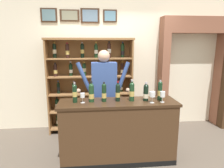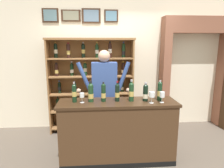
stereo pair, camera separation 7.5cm
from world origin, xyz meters
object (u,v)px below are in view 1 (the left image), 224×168
at_px(tasting_bottle_prosecco, 75,93).
at_px(wine_glass_spare, 163,95).
at_px(tasting_bottle_rosso, 160,91).
at_px(tasting_bottle_brunello, 132,91).
at_px(wine_glass_left, 83,96).
at_px(shopkeeper, 104,87).
at_px(wine_glass_center, 152,95).
at_px(tasting_bottle_bianco, 104,92).
at_px(tasting_bottle_super_tuscan, 118,92).
at_px(tasting_counter, 118,131).
at_px(tasting_bottle_vin_santo, 91,93).
at_px(tasting_bottle_chianti, 146,92).
at_px(wine_shelf, 91,83).

height_order(tasting_bottle_prosecco, wine_glass_spare, tasting_bottle_prosecco).
bearing_deg(tasting_bottle_rosso, tasting_bottle_brunello, -179.09).
bearing_deg(wine_glass_left, shopkeeper, 59.53).
height_order(tasting_bottle_rosso, wine_glass_center, tasting_bottle_rosso).
relative_size(tasting_bottle_bianco, wine_glass_center, 1.76).
xyz_separation_m(tasting_bottle_super_tuscan, wine_glass_center, (0.49, -0.14, -0.02)).
height_order(tasting_counter, tasting_bottle_vin_santo, tasting_bottle_vin_santo).
distance_m(tasting_bottle_prosecco, tasting_bottle_brunello, 0.85).
relative_size(tasting_bottle_bianco, wine_glass_left, 2.02).
relative_size(tasting_bottle_super_tuscan, wine_glass_left, 2.10).
bearing_deg(tasting_counter, tasting_bottle_chianti, -0.37).
xyz_separation_m(tasting_bottle_super_tuscan, wine_glass_left, (-0.53, -0.04, -0.03)).
xyz_separation_m(tasting_counter, tasting_bottle_vin_santo, (-0.40, 0.03, 0.63)).
bearing_deg(wine_glass_left, tasting_bottle_rosso, 1.34).
distance_m(wine_glass_center, wine_glass_spare, 0.16).
height_order(shopkeeper, tasting_bottle_chianti, shopkeeper).
relative_size(wine_shelf, tasting_bottle_bianco, 6.45).
distance_m(tasting_bottle_super_tuscan, tasting_bottle_rosso, 0.65).
relative_size(tasting_bottle_super_tuscan, tasting_bottle_brunello, 0.94).
distance_m(wine_shelf, tasting_bottle_bianco, 1.19).
xyz_separation_m(tasting_counter, tasting_bottle_chianti, (0.42, -0.00, 0.62)).
xyz_separation_m(tasting_counter, tasting_bottle_bianco, (-0.21, 0.03, 0.62)).
relative_size(tasting_bottle_rosso, wine_glass_left, 2.12).
bearing_deg(tasting_bottle_chianti, shopkeeper, 135.31).
bearing_deg(tasting_bottle_bianco, wine_glass_center, -11.49).
bearing_deg(wine_glass_center, tasting_counter, 166.75).
bearing_deg(shopkeeper, tasting_bottle_vin_santo, -111.76).
xyz_separation_m(wine_shelf, wine_glass_spare, (1.07, -1.30, 0.07)).
bearing_deg(wine_glass_left, wine_glass_spare, -4.44).
bearing_deg(tasting_bottle_chianti, wine_glass_spare, -24.16).
bearing_deg(tasting_bottle_prosecco, tasting_counter, -2.23).
bearing_deg(tasting_bottle_chianti, wine_glass_center, -59.72).
xyz_separation_m(wine_glass_spare, wine_glass_left, (-1.18, 0.09, -0.01)).
distance_m(tasting_bottle_bianco, wine_glass_spare, 0.87).
distance_m(shopkeeper, tasting_bottle_vin_santo, 0.61).
relative_size(tasting_bottle_super_tuscan, tasting_bottle_rosso, 0.99).
bearing_deg(wine_glass_left, wine_shelf, 84.64).
height_order(tasting_bottle_vin_santo, tasting_bottle_rosso, tasting_bottle_vin_santo).
xyz_separation_m(tasting_bottle_rosso, wine_glass_center, (-0.16, -0.13, -0.03)).
height_order(tasting_counter, wine_glass_left, wine_glass_left).
distance_m(wine_shelf, shopkeeper, 0.65).
relative_size(tasting_bottle_vin_santo, tasting_bottle_rosso, 1.01).
distance_m(tasting_counter, wine_glass_spare, 0.89).
relative_size(wine_glass_spare, wine_glass_left, 1.11).
height_order(tasting_bottle_prosecco, tasting_bottle_brunello, tasting_bottle_brunello).
xyz_separation_m(tasting_bottle_chianti, wine_glass_left, (-0.96, -0.01, -0.03)).
height_order(tasting_bottle_super_tuscan, tasting_bottle_rosso, tasting_bottle_rosso).
bearing_deg(wine_glass_spare, tasting_bottle_bianco, 171.35).
bearing_deg(tasting_bottle_vin_santo, tasting_bottle_brunello, -1.69).
bearing_deg(shopkeeper, tasting_bottle_prosecco, -129.65).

